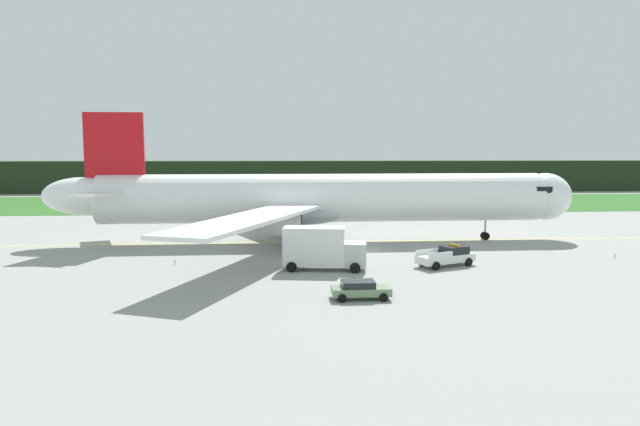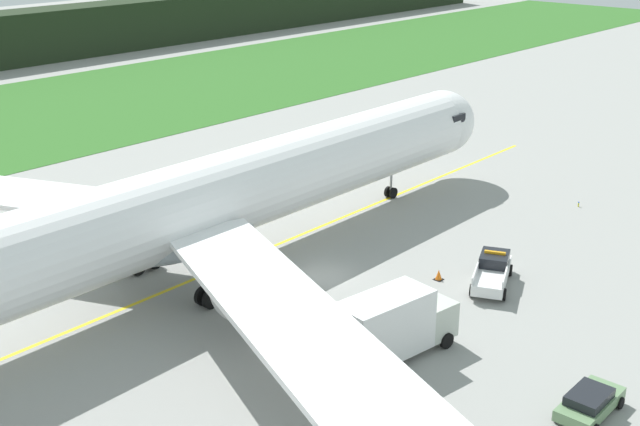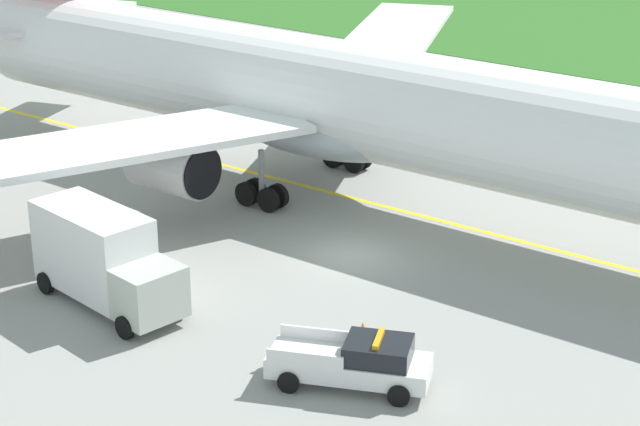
# 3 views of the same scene
# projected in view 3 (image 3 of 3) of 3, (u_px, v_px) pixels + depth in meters

# --- Properties ---
(ground) EXTENTS (320.00, 320.00, 0.00)m
(ground) POSITION_uv_depth(u_px,v_px,m) (351.00, 256.00, 47.40)
(ground) COLOR gray
(taxiway_centerline_main) EXTENTS (80.02, 1.55, 0.01)m
(taxiway_centerline_main) POSITION_uv_depth(u_px,v_px,m) (363.00, 201.00, 53.77)
(taxiway_centerline_main) COLOR yellow
(taxiway_centerline_main) RESTS_ON ground
(airliner) EXTENTS (60.26, 52.61, 14.57)m
(airliner) POSITION_uv_depth(u_px,v_px,m) (354.00, 103.00, 52.32)
(airliner) COLOR white
(airliner) RESTS_ON ground
(ops_pickup_truck) EXTENTS (5.82, 4.01, 1.94)m
(ops_pickup_truck) POSITION_uv_depth(u_px,v_px,m) (356.00, 362.00, 36.88)
(ops_pickup_truck) COLOR white
(ops_pickup_truck) RESTS_ON ground
(catering_truck) EXTENTS (7.46, 3.49, 3.94)m
(catering_truck) POSITION_uv_depth(u_px,v_px,m) (103.00, 258.00, 42.39)
(catering_truck) COLOR #B8C0B3
(catering_truck) RESTS_ON ground
(apron_cone) EXTENTS (0.56, 0.56, 0.70)m
(apron_cone) POSITION_uv_depth(u_px,v_px,m) (363.00, 331.00, 40.20)
(apron_cone) COLOR black
(apron_cone) RESTS_ON ground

